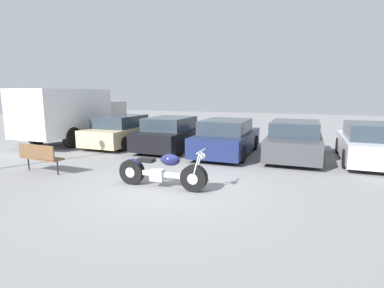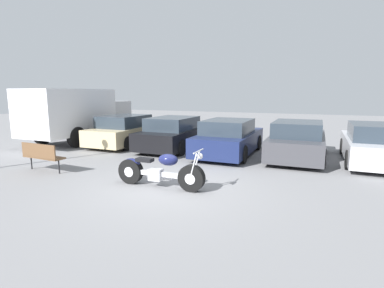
% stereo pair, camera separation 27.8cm
% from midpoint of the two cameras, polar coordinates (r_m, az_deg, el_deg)
% --- Properties ---
extents(ground_plane, '(60.00, 60.00, 0.00)m').
position_cam_midpoint_polar(ground_plane, '(7.82, -5.29, -8.19)').
color(ground_plane, slate).
extents(motorcycle, '(2.42, 0.62, 1.04)m').
position_cam_midpoint_polar(motorcycle, '(7.72, -6.95, -5.17)').
color(motorcycle, black).
rests_on(motorcycle, ground_plane).
extents(parked_car_champagne, '(1.94, 4.29, 1.38)m').
position_cam_midpoint_polar(parked_car_champagne, '(14.27, -13.47, 2.40)').
color(parked_car_champagne, '#C6B284').
rests_on(parked_car_champagne, ground_plane).
extents(parked_car_black, '(1.94, 4.29, 1.38)m').
position_cam_midpoint_polar(parked_car_black, '(12.97, -4.43, 1.93)').
color(parked_car_black, black).
rests_on(parked_car_black, ground_plane).
extents(parked_car_navy, '(1.94, 4.29, 1.38)m').
position_cam_midpoint_polar(parked_car_navy, '(11.83, 6.00, 1.15)').
color(parked_car_navy, '#19234C').
rests_on(parked_car_navy, ground_plane).
extents(parked_car_dark_grey, '(1.94, 4.29, 1.38)m').
position_cam_midpoint_polar(parked_car_dark_grey, '(11.75, 18.31, 0.65)').
color(parked_car_dark_grey, '#3D3D42').
rests_on(parked_car_dark_grey, ground_plane).
extents(parked_car_silver, '(1.94, 4.29, 1.38)m').
position_cam_midpoint_polar(parked_car_silver, '(12.04, 30.35, 0.01)').
color(parked_car_silver, '#BCBCC1').
rests_on(parked_car_silver, ground_plane).
extents(delivery_truck, '(2.31, 5.74, 2.57)m').
position_cam_midpoint_polar(delivery_truck, '(15.65, -22.33, 5.46)').
color(delivery_truck, silver).
rests_on(delivery_truck, ground_plane).
extents(park_bench, '(1.47, 0.48, 0.89)m').
position_cam_midpoint_polar(park_bench, '(10.14, -27.76, -1.95)').
color(park_bench, brown).
rests_on(park_bench, ground_plane).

